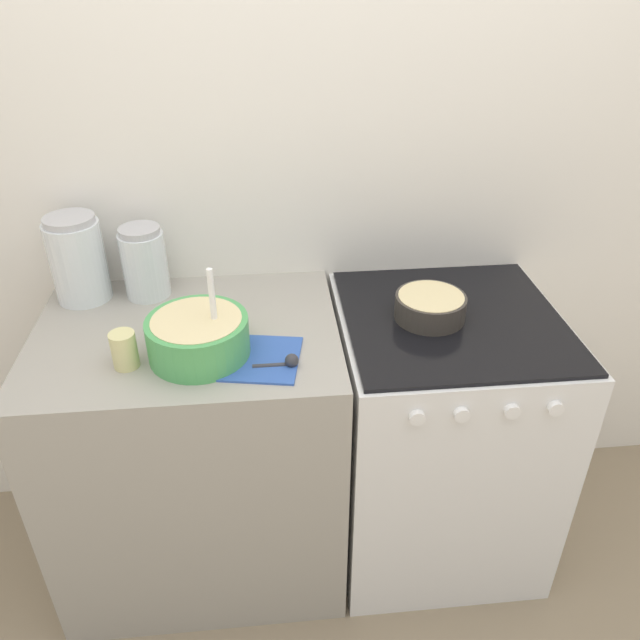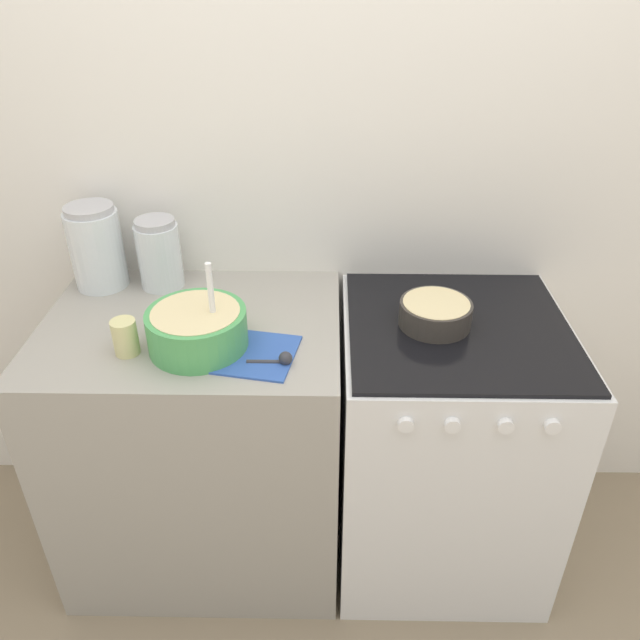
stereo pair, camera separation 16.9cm
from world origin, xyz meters
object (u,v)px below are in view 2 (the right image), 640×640
mixing_bowl (197,327)px  tin_can (125,337)px  storage_jar_left (97,252)px  baking_pan (435,313)px  storage_jar_middle (160,258)px  stove (443,443)px

mixing_bowl → tin_can: mixing_bowl is taller
storage_jar_left → baking_pan: bearing=-12.4°
storage_jar_middle → tin_can: 0.38m
baking_pan → mixing_bowl: bearing=-169.2°
mixing_bowl → storage_jar_middle: mixing_bowl is taller
mixing_bowl → tin_can: 0.19m
storage_jar_left → storage_jar_middle: size_ratio=1.19×
mixing_bowl → storage_jar_middle: 0.39m
baking_pan → tin_can: (-0.83, -0.15, 0.01)m
stove → storage_jar_middle: storage_jar_middle is taller
baking_pan → tin_can: tin_can is taller
baking_pan → storage_jar_left: 1.04m
mixing_bowl → storage_jar_middle: (-0.18, 0.35, 0.03)m
mixing_bowl → stove: bearing=9.6°
stove → baking_pan: 0.49m
storage_jar_left → tin_can: 0.42m
baking_pan → storage_jar_middle: size_ratio=0.92×
stove → storage_jar_left: bearing=168.2°
stove → mixing_bowl: bearing=-170.4°
stove → storage_jar_middle: bearing=165.8°
baking_pan → storage_jar_middle: bearing=164.8°
stove → baking_pan: bearing=177.7°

